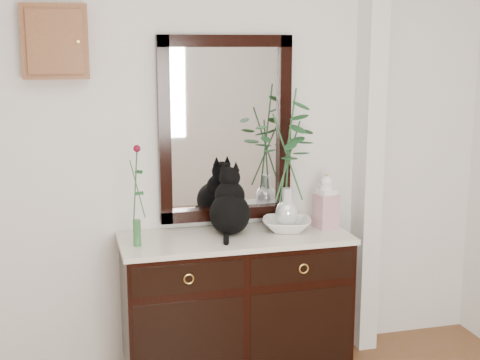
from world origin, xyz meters
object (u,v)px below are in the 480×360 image
object	(u,v)px
sideboard	(236,297)
cat	(230,200)
ginger_jar	(326,201)
lotus_bowl	(287,225)

from	to	relation	value
sideboard	cat	bearing A→B (deg)	101.77
sideboard	ginger_jar	size ratio (longest dim) A/B	4.03
cat	ginger_jar	bearing A→B (deg)	10.18
sideboard	lotus_bowl	distance (m)	0.52
lotus_bowl	ginger_jar	distance (m)	0.28
sideboard	cat	world-z (taller)	cat
cat	sideboard	bearing A→B (deg)	-64.41
ginger_jar	sideboard	bearing A→B (deg)	-176.27
lotus_bowl	cat	bearing A→B (deg)	172.91
sideboard	ginger_jar	xyz separation A→B (m)	(0.57, 0.04, 0.54)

